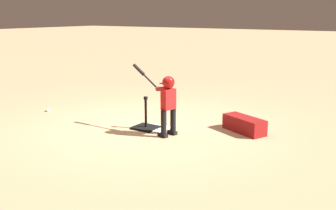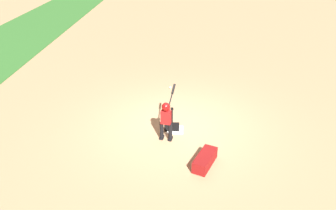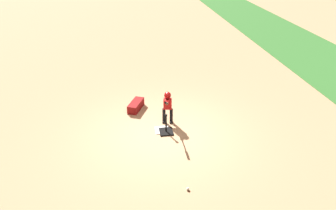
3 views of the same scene
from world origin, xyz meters
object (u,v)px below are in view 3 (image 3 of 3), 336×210
object	(u,v)px
batting_tee	(166,130)
equipment_bag	(136,106)
batter_child	(167,104)
baseball	(188,189)

from	to	relation	value
batting_tee	equipment_bag	size ratio (longest dim) A/B	0.73
batting_tee	equipment_bag	bearing A→B (deg)	-153.31
batter_child	equipment_bag	bearing A→B (deg)	-138.63
batting_tee	batter_child	distance (m)	0.82
batter_child	batting_tee	bearing A→B (deg)	-12.95
batter_child	equipment_bag	xyz separation A→B (m)	(-1.06, -0.94, -0.54)
batting_tee	equipment_bag	world-z (taller)	batting_tee
batter_child	baseball	size ratio (longest dim) A/B	16.18
batter_child	baseball	distance (m)	3.21
batter_child	baseball	world-z (taller)	batter_child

